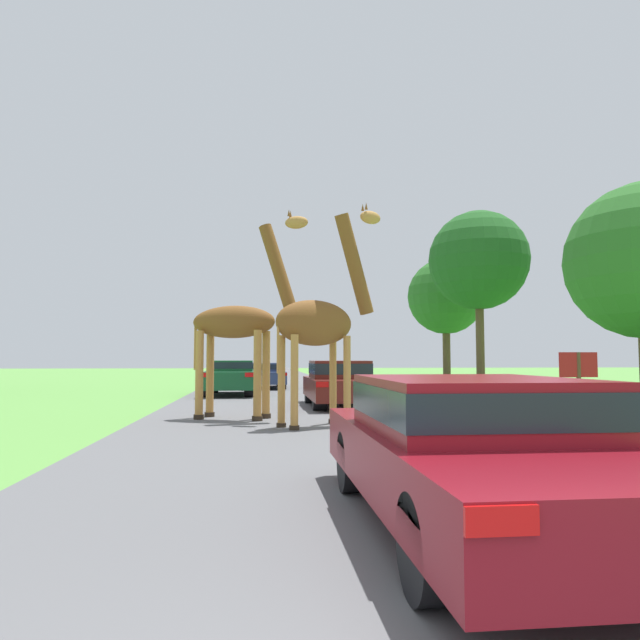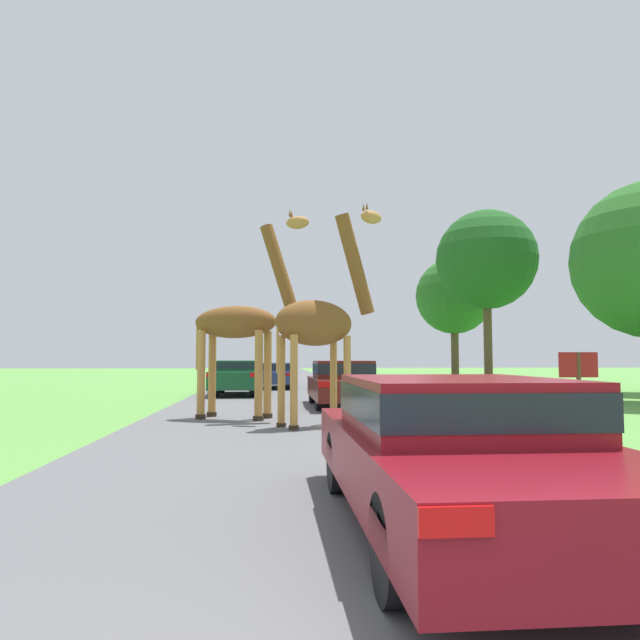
{
  "view_description": "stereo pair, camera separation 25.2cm",
  "coord_description": "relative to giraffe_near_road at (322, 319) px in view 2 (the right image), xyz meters",
  "views": [
    {
      "loc": [
        -0.75,
        -1.13,
        1.44
      ],
      "look_at": [
        0.53,
        10.88,
        2.24
      ],
      "focal_mm": 32.0,
      "sensor_mm": 36.0,
      "label": 1
    },
    {
      "loc": [
        -0.5,
        -1.15,
        1.44
      ],
      "look_at": [
        0.53,
        10.88,
        2.24
      ],
      "focal_mm": 32.0,
      "sensor_mm": 36.0,
      "label": 2
    }
  ],
  "objects": [
    {
      "name": "car_queue_right",
      "position": [
        -2.43,
        10.48,
        -1.55
      ],
      "size": [
        1.89,
        4.28,
        1.34
      ],
      "color": "#144C28",
      "rests_on": "ground"
    },
    {
      "name": "car_queue_left",
      "position": [
        1.05,
        4.83,
        -1.55
      ],
      "size": [
        1.83,
        4.31,
        1.36
      ],
      "color": "#561914",
      "rests_on": "ground"
    },
    {
      "name": "tree_left_edge",
      "position": [
        10.0,
        21.53,
        2.91
      ],
      "size": [
        4.62,
        4.62,
        7.52
      ],
      "color": "brown",
      "rests_on": "ground"
    },
    {
      "name": "road",
      "position": [
        -0.58,
        19.03,
        -2.27
      ],
      "size": [
        7.06,
        120.0,
        0.0
      ],
      "color": "#5B5B5E",
      "rests_on": "ground"
    },
    {
      "name": "sign_post",
      "position": [
        4.27,
        -2.57,
        -1.2
      ],
      "size": [
        0.7,
        0.08,
        1.54
      ],
      "color": "#4C3823",
      "rests_on": "ground"
    },
    {
      "name": "car_far_ahead",
      "position": [
        -0.99,
        15.59,
        -1.62
      ],
      "size": [
        1.8,
        4.71,
        1.2
      ],
      "color": "navy",
      "rests_on": "ground"
    },
    {
      "name": "tree_right_cluster",
      "position": [
        9.65,
        15.34,
        4.06
      ],
      "size": [
        4.99,
        4.99,
        8.85
      ],
      "color": "brown",
      "rests_on": "ground"
    },
    {
      "name": "giraffe_near_road",
      "position": [
        0.0,
        0.0,
        0.0
      ],
      "size": [
        2.63,
        1.62,
        4.97
      ],
      "rotation": [
        0.0,
        0.0,
        -1.1
      ],
      "color": "#B77F3D",
      "rests_on": "ground"
    },
    {
      "name": "car_lead_maroon",
      "position": [
        0.47,
        -7.34,
        -1.58
      ],
      "size": [
        1.85,
        4.68,
        1.27
      ],
      "color": "maroon",
      "rests_on": "ground"
    },
    {
      "name": "giraffe_companion",
      "position": [
        -1.79,
        1.59,
        -0.02
      ],
      "size": [
        2.87,
        1.42,
        4.94
      ],
      "rotation": [
        0.0,
        0.0,
        -1.92
      ],
      "color": "#B77F3D",
      "rests_on": "ground"
    }
  ]
}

